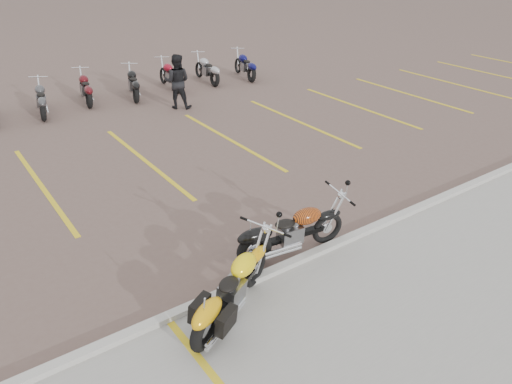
# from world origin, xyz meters

# --- Properties ---
(ground) EXTENTS (100.00, 100.00, 0.00)m
(ground) POSITION_xyz_m (0.00, 0.00, 0.00)
(ground) COLOR brown
(ground) RESTS_ON ground
(concrete_apron) EXTENTS (60.00, 5.00, 0.01)m
(concrete_apron) POSITION_xyz_m (0.00, -4.50, 0.01)
(concrete_apron) COLOR #9E9B93
(concrete_apron) RESTS_ON ground
(curb) EXTENTS (60.00, 0.18, 0.12)m
(curb) POSITION_xyz_m (0.00, -2.00, 0.06)
(curb) COLOR #ADAAA3
(curb) RESTS_ON ground
(parking_stripes) EXTENTS (38.00, 5.50, 0.01)m
(parking_stripes) POSITION_xyz_m (0.00, 4.00, 0.00)
(parking_stripes) COLOR gold
(parking_stripes) RESTS_ON ground
(yellow_cruiser) EXTENTS (2.12, 1.24, 0.96)m
(yellow_cruiser) POSITION_xyz_m (-1.45, -2.46, 0.48)
(yellow_cruiser) COLOR black
(yellow_cruiser) RESTS_ON ground
(flame_cruiser) EXTENTS (2.29, 0.49, 0.95)m
(flame_cruiser) POSITION_xyz_m (0.41, -1.66, 0.47)
(flame_cruiser) COLOR black
(flame_cruiser) RESTS_ON ground
(person_b) EXTENTS (1.15, 1.12, 1.86)m
(person_b) POSITION_xyz_m (2.89, 7.61, 0.93)
(person_b) COLOR black
(person_b) RESTS_ON ground
(bg_bike_row) EXTENTS (15.84, 2.08, 1.10)m
(bg_bike_row) POSITION_xyz_m (-0.41, 9.85, 0.55)
(bg_bike_row) COLOR black
(bg_bike_row) RESTS_ON ground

